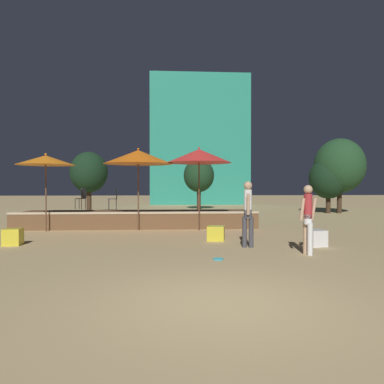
# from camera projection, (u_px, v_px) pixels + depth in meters

# --- Properties ---
(ground_plane) EXTENTS (120.00, 120.00, 0.00)m
(ground_plane) POSITION_uv_depth(u_px,v_px,m) (224.00, 303.00, 5.35)
(ground_plane) COLOR tan
(wooden_deck) EXTENTS (9.52, 2.58, 0.69)m
(wooden_deck) POSITION_uv_depth(u_px,v_px,m) (138.00, 219.00, 15.51)
(wooden_deck) COLOR brown
(wooden_deck) RESTS_ON ground
(patio_umbrella_0) EXTENTS (2.11, 2.11, 2.88)m
(patio_umbrella_0) POSITION_uv_depth(u_px,v_px,m) (46.00, 160.00, 13.71)
(patio_umbrella_0) COLOR brown
(patio_umbrella_0) RESTS_ON ground
(patio_umbrella_1) EXTENTS (2.61, 2.61, 3.11)m
(patio_umbrella_1) POSITION_uv_depth(u_px,v_px,m) (138.00, 157.00, 14.10)
(patio_umbrella_1) COLOR brown
(patio_umbrella_1) RESTS_ON ground
(patio_umbrella_2) EXTENTS (2.44, 2.44, 3.14)m
(patio_umbrella_2) POSITION_uv_depth(u_px,v_px,m) (199.00, 156.00, 14.05)
(patio_umbrella_2) COLOR brown
(patio_umbrella_2) RESTS_ON ground
(cube_seat_0) EXTENTS (0.61, 0.61, 0.45)m
(cube_seat_0) POSITION_uv_depth(u_px,v_px,m) (216.00, 233.00, 11.47)
(cube_seat_0) COLOR yellow
(cube_seat_0) RESTS_ON ground
(cube_seat_1) EXTENTS (0.58, 0.58, 0.45)m
(cube_seat_1) POSITION_uv_depth(u_px,v_px,m) (316.00, 238.00, 10.41)
(cube_seat_1) COLOR white
(cube_seat_1) RESTS_ON ground
(cube_seat_2) EXTENTS (0.49, 0.49, 0.47)m
(cube_seat_2) POSITION_uv_depth(u_px,v_px,m) (13.00, 237.00, 10.58)
(cube_seat_2) COLOR yellow
(cube_seat_2) RESTS_ON ground
(person_0) EXTENTS (0.30, 0.53, 1.80)m
(person_0) POSITION_uv_depth(u_px,v_px,m) (248.00, 211.00, 10.18)
(person_0) COLOR #3F3F47
(person_0) RESTS_ON ground
(person_1) EXTENTS (0.50, 0.29, 1.70)m
(person_1) POSITION_uv_depth(u_px,v_px,m) (308.00, 217.00, 9.10)
(person_1) COLOR white
(person_1) RESTS_ON ground
(bistro_chair_0) EXTENTS (0.44, 0.43, 0.90)m
(bistro_chair_0) POSITION_uv_depth(u_px,v_px,m) (82.00, 196.00, 15.88)
(bistro_chair_0) COLOR #2D3338
(bistro_chair_0) RESTS_ON wooden_deck
(bistro_chair_1) EXTENTS (0.40, 0.40, 0.90)m
(bistro_chair_1) POSITION_uv_depth(u_px,v_px,m) (115.00, 197.00, 15.54)
(bistro_chair_1) COLOR #2D3338
(bistro_chair_1) RESTS_ON wooden_deck
(frisbee_disc) EXTENTS (0.23, 0.23, 0.03)m
(frisbee_disc) POSITION_uv_depth(u_px,v_px,m) (218.00, 259.00, 8.49)
(frisbee_disc) COLOR #33B2D8
(frisbee_disc) RESTS_ON ground
(background_tree_0) EXTENTS (2.16, 2.16, 3.61)m
(background_tree_0) POSITION_uv_depth(u_px,v_px,m) (199.00, 176.00, 26.51)
(background_tree_0) COLOR #3D2B1C
(background_tree_0) RESTS_ON ground
(background_tree_1) EXTENTS (2.16, 2.16, 3.67)m
(background_tree_1) POSITION_uv_depth(u_px,v_px,m) (89.00, 172.00, 21.75)
(background_tree_1) COLOR #3D2B1C
(background_tree_1) RESTS_ON ground
(background_tree_2) EXTENTS (2.31, 2.31, 3.44)m
(background_tree_2) POSITION_uv_depth(u_px,v_px,m) (328.00, 178.00, 22.90)
(background_tree_2) COLOR #3D2B1C
(background_tree_2) RESTS_ON ground
(background_tree_3) EXTENTS (3.04, 3.04, 4.58)m
(background_tree_3) POSITION_uv_depth(u_px,v_px,m) (340.00, 166.00, 22.93)
(background_tree_3) COLOR #3D2B1C
(background_tree_3) RESTS_ON ground
(distant_building) EXTENTS (8.95, 3.33, 11.70)m
(distant_building) POSITION_uv_depth(u_px,v_px,m) (199.00, 141.00, 34.54)
(distant_building) COLOR teal
(distant_building) RESTS_ON ground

